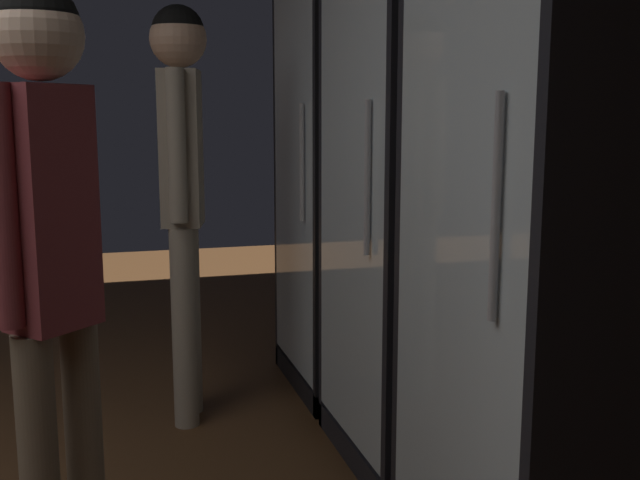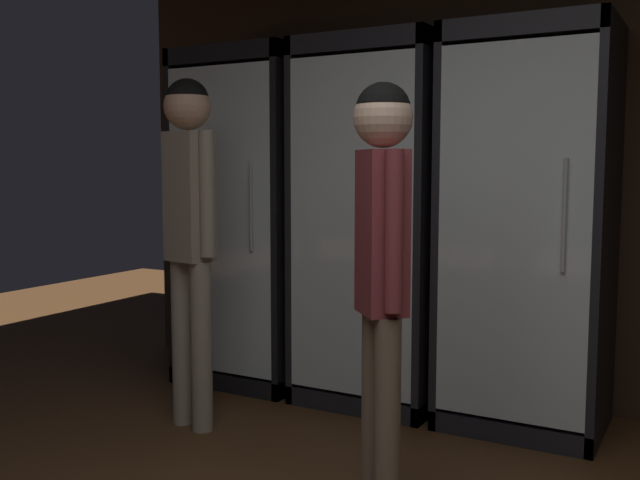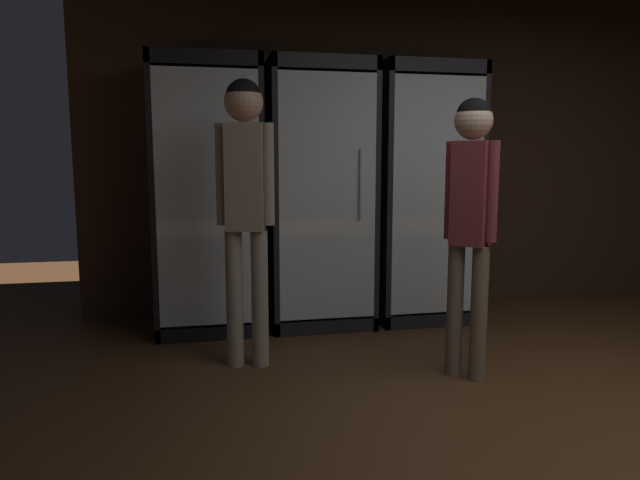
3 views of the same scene
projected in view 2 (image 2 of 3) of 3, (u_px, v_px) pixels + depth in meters
The scene contains 6 objects.
wall_back at pixel (615, 148), 3.69m from camera, with size 6.00×0.06×2.80m, color #382619.
cooler_far_left at pixel (255, 221), 4.42m from camera, with size 0.78×0.67×1.99m.
cooler_left at pixel (379, 226), 4.02m from camera, with size 0.78×0.67×1.99m.
cooler_center at pixel (530, 233), 3.62m from camera, with size 0.78×0.67×1.99m.
shopper_near at pixel (189, 208), 3.53m from camera, with size 0.34×0.23×1.73m.
shopper_far at pixel (382, 247), 2.56m from camera, with size 0.24×0.24×1.60m.
Camera 2 is at (0.49, -0.96, 1.30)m, focal length 40.58 mm.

